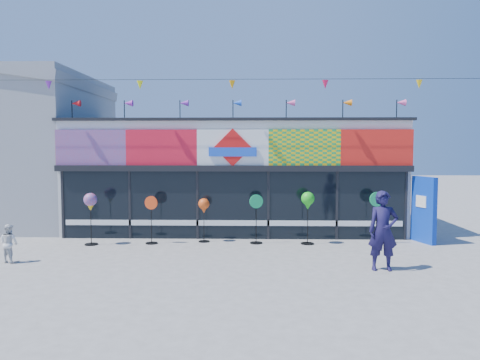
{
  "coord_description": "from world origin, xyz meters",
  "views": [
    {
      "loc": [
        0.63,
        -12.27,
        3.1
      ],
      "look_at": [
        0.28,
        2.0,
        2.11
      ],
      "focal_mm": 35.0,
      "sensor_mm": 36.0,
      "label": 1
    }
  ],
  "objects_px": {
    "spinner_0": "(90,203)",
    "adult_man": "(383,231)",
    "blue_sign": "(424,210)",
    "spinner_5": "(376,216)",
    "spinner_3": "(256,218)",
    "spinner_1": "(151,219)",
    "spinner_4": "(308,202)",
    "child": "(9,243)",
    "spinner_2": "(204,207)"
  },
  "relations": [
    {
      "from": "spinner_2",
      "to": "spinner_3",
      "type": "xyz_separation_m",
      "value": [
        1.71,
        -0.21,
        -0.31
      ]
    },
    {
      "from": "spinner_1",
      "to": "spinner_0",
      "type": "bearing_deg",
      "value": -173.25
    },
    {
      "from": "blue_sign",
      "to": "spinner_5",
      "type": "bearing_deg",
      "value": 170.73
    },
    {
      "from": "child",
      "to": "spinner_2",
      "type": "bearing_deg",
      "value": -129.23
    },
    {
      "from": "spinner_0",
      "to": "spinner_4",
      "type": "bearing_deg",
      "value": 2.32
    },
    {
      "from": "blue_sign",
      "to": "child",
      "type": "xyz_separation_m",
      "value": [
        -12.15,
        -2.95,
        -0.56
      ]
    },
    {
      "from": "spinner_4",
      "to": "child",
      "type": "distance_m",
      "value": 8.78
    },
    {
      "from": "blue_sign",
      "to": "child",
      "type": "distance_m",
      "value": 12.51
    },
    {
      "from": "spinner_2",
      "to": "spinner_5",
      "type": "distance_m",
      "value": 5.59
    },
    {
      "from": "spinner_1",
      "to": "child",
      "type": "distance_m",
      "value": 4.19
    },
    {
      "from": "adult_man",
      "to": "spinner_5",
      "type": "bearing_deg",
      "value": 80.54
    },
    {
      "from": "spinner_4",
      "to": "child",
      "type": "height_order",
      "value": "spinner_4"
    },
    {
      "from": "spinner_3",
      "to": "adult_man",
      "type": "bearing_deg",
      "value": -45.59
    },
    {
      "from": "spinner_4",
      "to": "adult_man",
      "type": "xyz_separation_m",
      "value": [
        1.52,
        -3.16,
        -0.34
      ]
    },
    {
      "from": "adult_man",
      "to": "spinner_4",
      "type": "bearing_deg",
      "value": 118.28
    },
    {
      "from": "spinner_1",
      "to": "child",
      "type": "bearing_deg",
      "value": -142.43
    },
    {
      "from": "child",
      "to": "adult_man",
      "type": "bearing_deg",
      "value": -162.5
    },
    {
      "from": "spinner_0",
      "to": "spinner_3",
      "type": "bearing_deg",
      "value": 3.75
    },
    {
      "from": "blue_sign",
      "to": "spinner_0",
      "type": "bearing_deg",
      "value": 165.24
    },
    {
      "from": "spinner_3",
      "to": "adult_man",
      "type": "xyz_separation_m",
      "value": [
        3.16,
        -3.23,
        0.17
      ]
    },
    {
      "from": "spinner_3",
      "to": "adult_man",
      "type": "distance_m",
      "value": 4.52
    },
    {
      "from": "spinner_1",
      "to": "spinner_5",
      "type": "distance_m",
      "value": 7.24
    },
    {
      "from": "spinner_5",
      "to": "adult_man",
      "type": "distance_m",
      "value": 3.34
    },
    {
      "from": "spinner_0",
      "to": "spinner_5",
      "type": "bearing_deg",
      "value": 2.36
    },
    {
      "from": "spinner_0",
      "to": "spinner_2",
      "type": "bearing_deg",
      "value": 8.84
    },
    {
      "from": "spinner_2",
      "to": "spinner_4",
      "type": "relative_size",
      "value": 0.85
    },
    {
      "from": "child",
      "to": "spinner_1",
      "type": "bearing_deg",
      "value": -121.7
    },
    {
      "from": "spinner_1",
      "to": "adult_man",
      "type": "xyz_separation_m",
      "value": [
        6.54,
        -3.11,
        0.19
      ]
    },
    {
      "from": "spinner_5",
      "to": "adult_man",
      "type": "bearing_deg",
      "value": -102.14
    },
    {
      "from": "spinner_0",
      "to": "spinner_4",
      "type": "xyz_separation_m",
      "value": [
        6.91,
        0.28,
        0.02
      ]
    },
    {
      "from": "blue_sign",
      "to": "spinner_4",
      "type": "xyz_separation_m",
      "value": [
        -3.81,
        -0.34,
        0.27
      ]
    },
    {
      "from": "spinner_2",
      "to": "spinner_4",
      "type": "height_order",
      "value": "spinner_4"
    },
    {
      "from": "blue_sign",
      "to": "spinner_2",
      "type": "relative_size",
      "value": 1.5
    },
    {
      "from": "spinner_4",
      "to": "spinner_5",
      "type": "height_order",
      "value": "spinner_4"
    },
    {
      "from": "spinner_2",
      "to": "child",
      "type": "xyz_separation_m",
      "value": [
        -4.98,
        -2.88,
        -0.63
      ]
    },
    {
      "from": "spinner_1",
      "to": "adult_man",
      "type": "relative_size",
      "value": 0.77
    },
    {
      "from": "adult_man",
      "to": "child",
      "type": "xyz_separation_m",
      "value": [
        -9.85,
        0.56,
        -0.48
      ]
    },
    {
      "from": "spinner_2",
      "to": "spinner_3",
      "type": "distance_m",
      "value": 1.75
    },
    {
      "from": "adult_man",
      "to": "child",
      "type": "bearing_deg",
      "value": 179.45
    },
    {
      "from": "spinner_1",
      "to": "spinner_3",
      "type": "bearing_deg",
      "value": 2.06
    },
    {
      "from": "spinner_0",
      "to": "adult_man",
      "type": "bearing_deg",
      "value": -18.88
    },
    {
      "from": "spinner_3",
      "to": "spinner_4",
      "type": "xyz_separation_m",
      "value": [
        1.65,
        -0.06,
        0.51
      ]
    },
    {
      "from": "blue_sign",
      "to": "spinner_5",
      "type": "relative_size",
      "value": 1.29
    },
    {
      "from": "blue_sign",
      "to": "spinner_5",
      "type": "distance_m",
      "value": 1.62
    },
    {
      "from": "spinner_4",
      "to": "spinner_5",
      "type": "xyz_separation_m",
      "value": [
        2.22,
        0.1,
        -0.46
      ]
    },
    {
      "from": "spinner_1",
      "to": "adult_man",
      "type": "height_order",
      "value": "adult_man"
    },
    {
      "from": "spinner_0",
      "to": "adult_man",
      "type": "height_order",
      "value": "adult_man"
    },
    {
      "from": "spinner_5",
      "to": "spinner_3",
      "type": "bearing_deg",
      "value": -179.53
    },
    {
      "from": "blue_sign",
      "to": "spinner_1",
      "type": "distance_m",
      "value": 8.85
    },
    {
      "from": "blue_sign",
      "to": "adult_man",
      "type": "height_order",
      "value": "blue_sign"
    }
  ]
}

